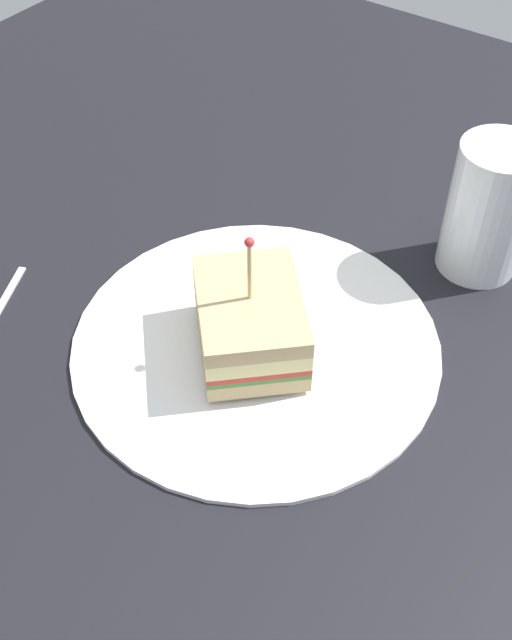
% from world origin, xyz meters
% --- Properties ---
extents(ground_plane, '(1.14, 1.14, 0.02)m').
position_xyz_m(ground_plane, '(0.00, 0.00, -0.01)').
color(ground_plane, black).
extents(plate, '(0.28, 0.28, 0.01)m').
position_xyz_m(plate, '(0.00, 0.00, 0.00)').
color(plate, white).
rests_on(plate, ground_plane).
extents(sandwich_half_center, '(0.12, 0.12, 0.10)m').
position_xyz_m(sandwich_half_center, '(0.01, 0.00, 0.03)').
color(sandwich_half_center, tan).
rests_on(sandwich_half_center, plate).
extents(drink_glass, '(0.07, 0.07, 0.11)m').
position_xyz_m(drink_glass, '(-0.18, 0.10, 0.05)').
color(drink_glass, beige).
rests_on(drink_glass, ground_plane).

